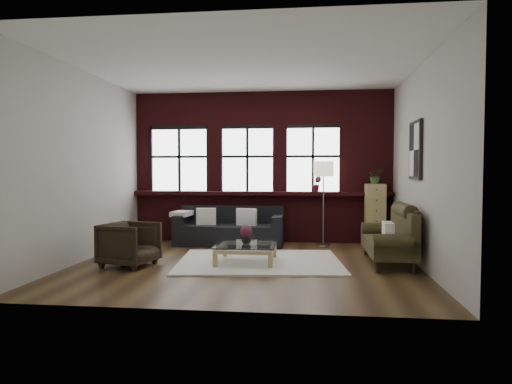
# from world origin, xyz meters

# --- Properties ---
(floor) EXTENTS (5.50, 5.50, 0.00)m
(floor) POSITION_xyz_m (0.00, 0.00, 0.00)
(floor) COLOR #402D17
(floor) RESTS_ON ground
(ceiling) EXTENTS (5.50, 5.50, 0.00)m
(ceiling) POSITION_xyz_m (0.00, 0.00, 3.20)
(ceiling) COLOR white
(ceiling) RESTS_ON ground
(wall_back) EXTENTS (5.50, 0.00, 5.50)m
(wall_back) POSITION_xyz_m (0.00, 2.50, 1.60)
(wall_back) COLOR beige
(wall_back) RESTS_ON ground
(wall_front) EXTENTS (5.50, 0.00, 5.50)m
(wall_front) POSITION_xyz_m (0.00, -2.50, 1.60)
(wall_front) COLOR beige
(wall_front) RESTS_ON ground
(wall_left) EXTENTS (0.00, 5.00, 5.00)m
(wall_left) POSITION_xyz_m (-2.75, 0.00, 1.60)
(wall_left) COLOR beige
(wall_left) RESTS_ON ground
(wall_right) EXTENTS (0.00, 5.00, 5.00)m
(wall_right) POSITION_xyz_m (2.75, 0.00, 1.60)
(wall_right) COLOR beige
(wall_right) RESTS_ON ground
(brick_backwall) EXTENTS (5.50, 0.12, 3.20)m
(brick_backwall) POSITION_xyz_m (0.00, 2.44, 1.60)
(brick_backwall) COLOR #481115
(brick_backwall) RESTS_ON floor
(sill_ledge) EXTENTS (5.50, 0.30, 0.08)m
(sill_ledge) POSITION_xyz_m (0.00, 2.35, 1.04)
(sill_ledge) COLOR #481115
(sill_ledge) RESTS_ON brick_backwall
(window_left) EXTENTS (1.38, 0.10, 1.50)m
(window_left) POSITION_xyz_m (-1.80, 2.45, 1.75)
(window_left) COLOR black
(window_left) RESTS_ON brick_backwall
(window_mid) EXTENTS (1.38, 0.10, 1.50)m
(window_mid) POSITION_xyz_m (-0.30, 2.45, 1.75)
(window_mid) COLOR black
(window_mid) RESTS_ON brick_backwall
(window_right) EXTENTS (1.38, 0.10, 1.50)m
(window_right) POSITION_xyz_m (1.10, 2.45, 1.75)
(window_right) COLOR black
(window_right) RESTS_ON brick_backwall
(wall_poster) EXTENTS (0.05, 0.74, 0.94)m
(wall_poster) POSITION_xyz_m (2.72, 0.30, 1.85)
(wall_poster) COLOR black
(wall_poster) RESTS_ON wall_right
(shag_rug) EXTENTS (2.85, 2.34, 0.03)m
(shag_rug) POSITION_xyz_m (0.21, 0.17, 0.01)
(shag_rug) COLOR white
(shag_rug) RESTS_ON floor
(dark_sofa) EXTENTS (2.19, 0.89, 0.79)m
(dark_sofa) POSITION_xyz_m (-0.60, 1.90, 0.40)
(dark_sofa) COLOR black
(dark_sofa) RESTS_ON floor
(pillow_a) EXTENTS (0.42, 0.21, 0.34)m
(pillow_a) POSITION_xyz_m (-1.07, 1.80, 0.59)
(pillow_a) COLOR white
(pillow_a) RESTS_ON dark_sofa
(pillow_b) EXTENTS (0.41, 0.19, 0.34)m
(pillow_b) POSITION_xyz_m (-0.23, 1.80, 0.59)
(pillow_b) COLOR white
(pillow_b) RESTS_ON dark_sofa
(vintage_settee) EXTENTS (0.76, 1.71, 0.91)m
(vintage_settee) POSITION_xyz_m (2.30, 0.31, 0.46)
(vintage_settee) COLOR #363119
(vintage_settee) RESTS_ON floor
(pillow_settee) EXTENTS (0.15, 0.38, 0.34)m
(pillow_settee) POSITION_xyz_m (2.22, -0.21, 0.57)
(pillow_settee) COLOR white
(pillow_settee) RESTS_ON vintage_settee
(armchair) EXTENTS (0.92, 0.90, 0.70)m
(armchair) POSITION_xyz_m (-1.81, -0.37, 0.35)
(armchair) COLOR black
(armchair) RESTS_ON floor
(coffee_table) EXTENTS (0.99, 0.99, 0.33)m
(coffee_table) POSITION_xyz_m (0.00, 0.06, 0.16)
(coffee_table) COLOR tan
(coffee_table) RESTS_ON shag_rug
(vase) EXTENTS (0.21, 0.21, 0.17)m
(vase) POSITION_xyz_m (0.00, 0.06, 0.40)
(vase) COLOR #B2B2B2
(vase) RESTS_ON coffee_table
(flowers) EXTENTS (0.20, 0.20, 0.20)m
(flowers) POSITION_xyz_m (0.00, 0.06, 0.53)
(flowers) COLOR maroon
(flowers) RESTS_ON vase
(drawer_chest) EXTENTS (0.39, 0.39, 1.25)m
(drawer_chest) POSITION_xyz_m (2.35, 2.10, 0.63)
(drawer_chest) COLOR tan
(drawer_chest) RESTS_ON floor
(potted_plant_top) EXTENTS (0.39, 0.36, 0.35)m
(potted_plant_top) POSITION_xyz_m (2.35, 2.10, 1.43)
(potted_plant_top) COLOR #2D5923
(potted_plant_top) RESTS_ON drawer_chest
(floor_lamp) EXTENTS (0.40, 0.40, 1.86)m
(floor_lamp) POSITION_xyz_m (1.31, 2.02, 0.93)
(floor_lamp) COLOR #A5A5A8
(floor_lamp) RESTS_ON floor
(sill_plant) EXTENTS (0.21, 0.18, 0.33)m
(sill_plant) POSITION_xyz_m (1.19, 2.32, 1.25)
(sill_plant) COLOR maroon
(sill_plant) RESTS_ON sill_ledge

